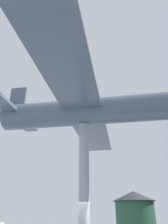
# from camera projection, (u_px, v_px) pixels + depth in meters

# --- Properties ---
(support_pylon_central) EXTENTS (0.57, 0.57, 6.84)m
(support_pylon_central) POSITION_uv_depth(u_px,v_px,m) (84.00, 184.00, 11.71)
(support_pylon_central) COLOR #999EA3
(support_pylon_central) RESTS_ON ground_plane
(suspended_airplane) EXTENTS (17.75, 12.24, 3.01)m
(suspended_airplane) POSITION_uv_depth(u_px,v_px,m) (88.00, 111.00, 13.49)
(suspended_airplane) COLOR #4C5666
(suspended_airplane) RESTS_ON support_pylon_central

